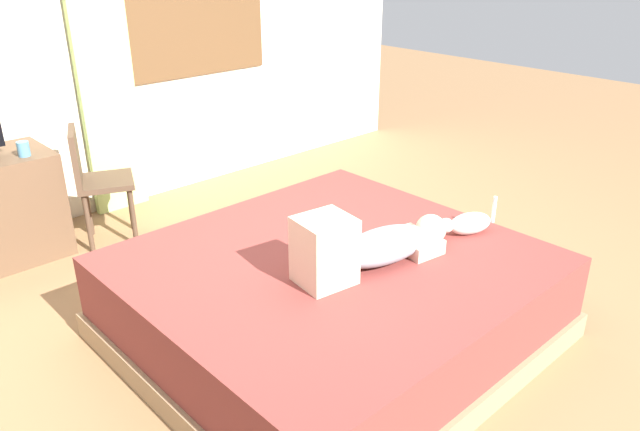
% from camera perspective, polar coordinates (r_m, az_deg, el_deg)
% --- Properties ---
extents(ground_plane, '(16.00, 16.00, 0.00)m').
position_cam_1_polar(ground_plane, '(3.57, 0.89, -10.51)').
color(ground_plane, olive).
extents(back_wall_with_window, '(6.40, 0.14, 2.90)m').
position_cam_1_polar(back_wall_with_window, '(5.14, -19.98, 16.39)').
color(back_wall_with_window, beige).
rests_on(back_wall_with_window, ground).
extents(bed, '(2.07, 1.95, 0.49)m').
position_cam_1_polar(bed, '(3.39, 1.09, -7.69)').
color(bed, '#997A56').
rests_on(bed, ground).
extents(person_lying, '(0.94, 0.37, 0.34)m').
position_cam_1_polar(person_lying, '(3.15, 4.61, -2.81)').
color(person_lying, '#8C939E').
rests_on(person_lying, bed).
extents(cat, '(0.33, 0.21, 0.21)m').
position_cam_1_polar(cat, '(3.59, 13.52, -0.72)').
color(cat, silver).
rests_on(cat, bed).
extents(cup, '(0.08, 0.08, 0.10)m').
position_cam_1_polar(cup, '(4.47, -25.86, 5.59)').
color(cup, teal).
rests_on(cup, desk).
extents(chair_by_desk, '(0.50, 0.50, 0.86)m').
position_cam_1_polar(chair_by_desk, '(4.62, -20.27, 3.41)').
color(chair_by_desk, '#4C3828').
rests_on(chair_by_desk, ground).
extents(curtain_left, '(0.44, 0.06, 2.49)m').
position_cam_1_polar(curtain_left, '(5.04, -19.63, 13.87)').
color(curtain_left, '#ADCC75').
rests_on(curtain_left, ground).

